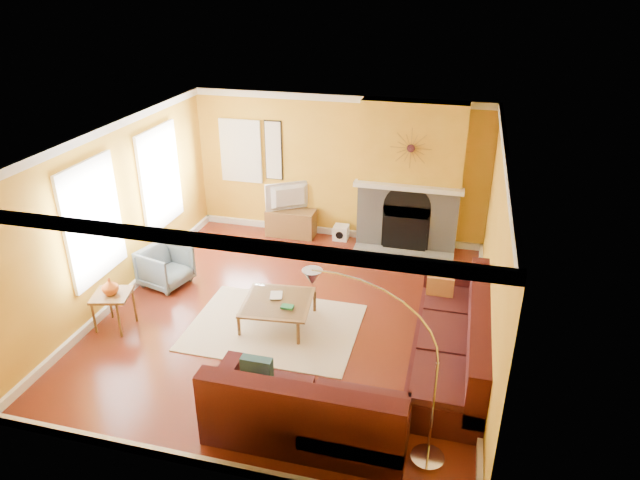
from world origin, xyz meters
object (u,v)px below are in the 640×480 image
(sectional_sofa, at_px, (365,338))
(armchair, at_px, (165,267))
(arc_lamp, at_px, (378,372))
(media_console, at_px, (291,223))
(coffee_table, at_px, (278,312))
(side_table, at_px, (114,310))

(sectional_sofa, height_order, armchair, sectional_sofa)
(sectional_sofa, bearing_deg, arc_lamp, -75.40)
(media_console, relative_size, armchair, 1.32)
(sectional_sofa, distance_m, coffee_table, 1.58)
(coffee_table, distance_m, media_console, 3.08)
(coffee_table, relative_size, armchair, 1.36)
(media_console, xyz_separation_m, arc_lamp, (2.48, -5.06, 0.80))
(media_console, bearing_deg, side_table, -112.46)
(media_console, height_order, armchair, armchair)
(sectional_sofa, xyz_separation_m, arc_lamp, (0.36, -1.38, 0.60))
(sectional_sofa, height_order, media_console, sectional_sofa)
(media_console, relative_size, side_table, 1.69)
(coffee_table, distance_m, arc_lamp, 2.85)
(coffee_table, bearing_deg, armchair, 163.35)
(coffee_table, xyz_separation_m, arc_lamp, (1.76, -2.06, 0.86))
(media_console, distance_m, side_table, 3.96)
(armchair, height_order, side_table, armchair)
(side_table, xyz_separation_m, arc_lamp, (4.00, -1.39, 0.78))
(arc_lamp, bearing_deg, armchair, 145.21)
(armchair, relative_size, side_table, 1.28)
(sectional_sofa, distance_m, arc_lamp, 1.54)
(armchair, bearing_deg, arc_lamp, -109.63)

